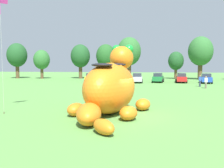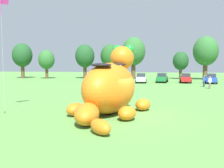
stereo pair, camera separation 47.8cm
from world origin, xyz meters
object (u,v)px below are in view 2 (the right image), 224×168
at_px(giant_inflatable_creature, 110,87).
at_px(car_yellow, 95,78).
at_px(car_red, 186,78).
at_px(spectator_by_cars, 204,81).
at_px(car_green, 162,78).
at_px(car_silver, 141,78).
at_px(spectator_mid_field, 210,83).
at_px(car_white, 119,78).
at_px(car_blue, 211,79).

relative_size(giant_inflatable_creature, car_yellow, 2.45).
xyz_separation_m(car_red, spectator_by_cars, (1.59, -7.64, -0.01)).
relative_size(giant_inflatable_creature, car_green, 2.33).
distance_m(car_red, spectator_by_cars, 7.81).
height_order(giant_inflatable_creature, car_silver, giant_inflatable_creature).
relative_size(car_yellow, car_green, 0.95).
xyz_separation_m(car_silver, spectator_mid_field, (9.74, -9.09, -0.01)).
xyz_separation_m(car_silver, car_green, (3.80, 1.36, 0.00)).
relative_size(car_green, spectator_mid_field, 2.53).
distance_m(giant_inflatable_creature, car_silver, 27.76).
distance_m(car_yellow, car_white, 4.42).
xyz_separation_m(car_silver, car_red, (7.93, 1.14, 0.00)).
bearing_deg(car_red, car_white, -178.52).
xyz_separation_m(car_white, car_silver, (4.12, -0.83, 0.00)).
height_order(car_white, car_green, same).
bearing_deg(giant_inflatable_creature, car_blue, 64.43).
xyz_separation_m(car_yellow, car_green, (12.24, 1.47, 0.00)).
height_order(giant_inflatable_creature, car_white, giant_inflatable_creature).
relative_size(car_white, car_silver, 1.00).
height_order(car_green, spectator_mid_field, car_green).
bearing_deg(car_white, spectator_by_cars, -28.28).
xyz_separation_m(car_white, car_red, (12.04, 0.31, 0.00)).
bearing_deg(giant_inflatable_creature, car_silver, 87.19).
xyz_separation_m(car_blue, spectator_mid_field, (-2.33, -9.44, -0.01)).
relative_size(giant_inflatable_creature, car_silver, 2.45).
xyz_separation_m(car_yellow, car_red, (16.37, 1.25, 0.00)).
height_order(car_blue, spectator_by_cars, car_blue).
height_order(giant_inflatable_creature, spectator_mid_field, giant_inflatable_creature).
bearing_deg(car_white, giant_inflatable_creature, -84.48).
xyz_separation_m(giant_inflatable_creature, car_blue, (13.43, 28.06, -0.98)).
xyz_separation_m(giant_inflatable_creature, car_yellow, (-7.08, 27.61, -0.98)).
relative_size(car_red, spectator_mid_field, 2.47).
distance_m(car_silver, spectator_mid_field, 13.32).
bearing_deg(spectator_by_cars, car_silver, 145.67).
xyz_separation_m(car_yellow, spectator_by_cars, (17.95, -6.39, -0.01)).
bearing_deg(car_blue, car_red, 169.18).
height_order(spectator_mid_field, spectator_by_cars, same).
bearing_deg(car_red, car_yellow, -175.63).
relative_size(car_green, car_red, 1.02).
bearing_deg(spectator_mid_field, giant_inflatable_creature, -120.79).
relative_size(car_silver, spectator_mid_field, 2.41).
bearing_deg(car_silver, spectator_mid_field, -43.02).
bearing_deg(spectator_mid_field, car_red, 100.05).
height_order(car_yellow, car_blue, same).
bearing_deg(car_green, car_silver, -160.27).
bearing_deg(giant_inflatable_creature, car_white, 95.52).
relative_size(spectator_mid_field, spectator_by_cars, 1.00).
bearing_deg(car_white, spectator_mid_field, -35.61).
height_order(car_red, spectator_by_cars, car_red).
xyz_separation_m(car_yellow, car_silver, (8.44, 0.11, 0.00)).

